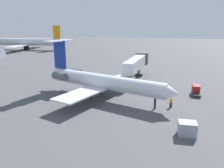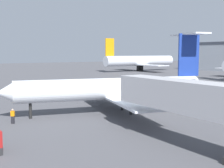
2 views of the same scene
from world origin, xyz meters
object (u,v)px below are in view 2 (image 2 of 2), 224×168
regional_jet (118,88)px  parked_airliner_west_end (140,61)px  ground_crew_marshaller (13,116)px  jet_bridge (210,101)px

regional_jet → parked_airliner_west_end: (-68.51, 61.18, 1.05)m
ground_crew_marshaller → jet_bridge: bearing=26.0°
regional_jet → ground_crew_marshaller: 13.68m
jet_bridge → ground_crew_marshaller: (-19.16, -9.36, -3.37)m
regional_jet → parked_airliner_west_end: 91.86m
parked_airliner_west_end → regional_jet: bearing=-41.8°
jet_bridge → ground_crew_marshaller: bearing=-154.0°
ground_crew_marshaller → parked_airliner_west_end: bearing=131.8°
jet_bridge → parked_airliner_west_end: size_ratio=0.52×
regional_jet → ground_crew_marshaller: size_ratio=16.75×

